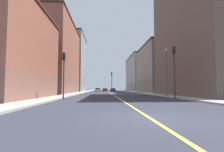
{
  "coord_description": "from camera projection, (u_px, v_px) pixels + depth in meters",
  "views": [
    {
      "loc": [
        -2.07,
        -8.04,
        1.32
      ],
      "look_at": [
        -0.31,
        25.48,
        3.62
      ],
      "focal_mm": 28.33,
      "sensor_mm": 36.0,
      "label": 1
    }
  ],
  "objects": [
    {
      "name": "ground_plane",
      "position": [
        148.0,
        117.0,
        8.03
      ],
      "size": [
        400.0,
        400.0,
        0.0
      ],
      "primitive_type": "plane",
      "color": "#2C2F3A",
      "rests_on": "ground"
    },
    {
      "name": "car_red",
      "position": [
        105.0,
        90.0,
        64.94
      ],
      "size": [
        1.96,
        4.01,
        1.22
      ],
      "color": "red",
      "rests_on": "ground"
    },
    {
      "name": "building_right_midblock",
      "position": [
        52.0,
        58.0,
        44.51
      ],
      "size": [
        10.87,
        23.91,
        18.02
      ],
      "color": "brown",
      "rests_on": "ground"
    },
    {
      "name": "building_right_distant",
      "position": [
        71.0,
        63.0,
        70.15
      ],
      "size": [
        10.87,
        20.39,
        22.16
      ],
      "color": "slate",
      "rests_on": "ground"
    },
    {
      "name": "car_blue",
      "position": [
        113.0,
        90.0,
        64.38
      ],
      "size": [
        2.1,
        4.67,
        1.26
      ],
      "color": "#23389E",
      "rests_on": "ground"
    },
    {
      "name": "sidewalk_right",
      "position": [
        83.0,
        92.0,
        56.42
      ],
      "size": [
        2.55,
        168.0,
        0.15
      ],
      "primitive_type": "cube",
      "color": "#9E9B93",
      "rests_on": "ground"
    },
    {
      "name": "street_lamp_left_near",
      "position": [
        166.0,
        67.0,
        27.0
      ],
      "size": [
        0.36,
        0.36,
        7.24
      ],
      "color": "#4C4C51",
      "rests_on": "ground"
    },
    {
      "name": "car_white",
      "position": [
        98.0,
        90.0,
        63.28
      ],
      "size": [
        2.09,
        4.68,
        1.31
      ],
      "color": "white",
      "rests_on": "ground"
    },
    {
      "name": "traffic_light_right_near",
      "position": [
        64.0,
        69.0,
        20.83
      ],
      "size": [
        0.4,
        0.32,
        5.5
      ],
      "color": "#2D2D2D",
      "rests_on": "ground"
    },
    {
      "name": "traffic_light_left_near",
      "position": [
        174.0,
        65.0,
        21.56
      ],
      "size": [
        0.4,
        0.32,
        6.43
      ],
      "color": "#2D2D2D",
      "rests_on": "ground"
    },
    {
      "name": "building_left_far",
      "position": [
        142.0,
        74.0,
        77.27
      ],
      "size": [
        10.87,
        25.61,
        14.95
      ],
      "color": "gray",
      "rests_on": "ground"
    },
    {
      "name": "building_left_mid",
      "position": [
        161.0,
        69.0,
        51.59
      ],
      "size": [
        10.87,
        19.14,
        13.69
      ],
      "color": "slate",
      "rests_on": "ground"
    },
    {
      "name": "lane_center_stripe",
      "position": [
        109.0,
        92.0,
        56.85
      ],
      "size": [
        0.16,
        154.0,
        0.01
      ],
      "primitive_type": "cube",
      "color": "#E5D14C",
      "rests_on": "ground"
    },
    {
      "name": "sidewalk_left",
      "position": [
        135.0,
        92.0,
        57.29
      ],
      "size": [
        2.55,
        168.0,
        0.15
      ],
      "primitive_type": "cube",
      "color": "#9E9B93",
      "rests_on": "ground"
    },
    {
      "name": "traffic_light_median_far",
      "position": [
        112.0,
        79.0,
        50.23
      ],
      "size": [
        0.4,
        0.32,
        5.88
      ],
      "color": "#2D2D2D",
      "rests_on": "ground"
    },
    {
      "name": "building_left_near",
      "position": [
        204.0,
        25.0,
        29.76
      ],
      "size": [
        10.87,
        21.72,
        23.78
      ],
      "color": "brown",
      "rests_on": "ground"
    }
  ]
}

